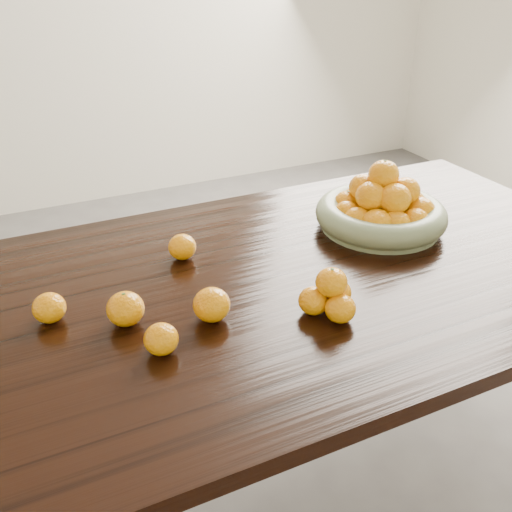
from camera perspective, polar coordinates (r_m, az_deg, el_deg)
name	(u,v)px	position (r m, az deg, el deg)	size (l,w,h in m)	color
ground	(261,490)	(1.88, 0.47, -22.38)	(5.00, 5.00, 0.00)	#615E5B
dining_table	(262,310)	(1.43, 0.57, -5.43)	(2.00, 1.00, 0.75)	black
fruit_bowl	(382,210)	(1.64, 12.48, 4.50)	(0.37, 0.37, 0.20)	gray
orange_pyramid	(330,296)	(1.24, 7.45, -3.97)	(0.13, 0.12, 0.11)	#F79907
loose_orange_0	(125,309)	(1.23, -12.92, -5.18)	(0.08, 0.08, 0.07)	#F79907
loose_orange_1	(161,339)	(1.14, -9.47, -8.20)	(0.07, 0.07, 0.06)	#F79907
loose_orange_2	(212,305)	(1.22, -4.46, -4.88)	(0.08, 0.08, 0.07)	#F79907
loose_orange_3	(49,308)	(1.29, -19.97, -4.89)	(0.07, 0.07, 0.07)	#F79907
loose_orange_4	(182,247)	(1.46, -7.39, 0.91)	(0.07, 0.07, 0.07)	#F79907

